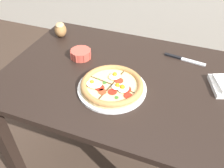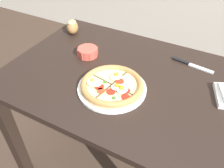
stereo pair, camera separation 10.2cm
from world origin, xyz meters
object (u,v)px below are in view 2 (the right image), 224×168
(ramekin_bowl, at_px, (88,52))
(pizza, at_px, (112,86))
(bread_piece_near, at_px, (72,27))
(dining_table, at_px, (127,96))
(knife_main, at_px, (192,65))

(ramekin_bowl, bearing_deg, pizza, -36.50)
(pizza, bearing_deg, bread_piece_near, 142.95)
(dining_table, height_order, bread_piece_near, bread_piece_near)
(ramekin_bowl, bearing_deg, dining_table, -13.68)
(dining_table, height_order, pizza, pizza)
(ramekin_bowl, relative_size, knife_main, 0.52)
(bread_piece_near, bearing_deg, pizza, -37.05)
(bread_piece_near, distance_m, knife_main, 0.72)
(dining_table, bearing_deg, pizza, -104.30)
(ramekin_bowl, height_order, bread_piece_near, bread_piece_near)
(ramekin_bowl, relative_size, bread_piece_near, 0.99)
(dining_table, bearing_deg, bread_piece_near, 154.51)
(ramekin_bowl, bearing_deg, knife_main, 18.26)
(pizza, xyz_separation_m, ramekin_bowl, (-0.24, 0.18, 0.00))
(pizza, bearing_deg, knife_main, 52.22)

